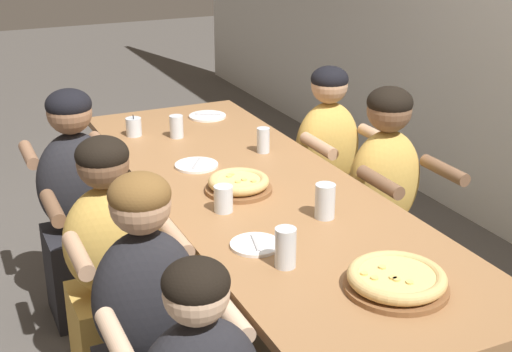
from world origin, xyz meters
TOP-DOWN VIEW (x-y plane):
  - ground_plane at (0.00, 0.00)m, footprint 18.00×18.00m
  - dining_table at (0.00, 0.00)m, footprint 2.65×0.87m
  - pizza_board_main at (0.01, -0.09)m, footprint 0.28×0.28m
  - pizza_board_second at (0.96, 0.04)m, footprint 0.33×0.33m
  - empty_plate_a at (-0.34, -0.14)m, footprint 0.20×0.20m
  - empty_plate_b at (-1.05, 0.18)m, footprint 0.21×0.21m
  - empty_plate_c at (0.50, -0.23)m, footprint 0.18×0.18m
  - cocktail_glass_blue at (-0.90, -0.28)m, footprint 0.08×0.08m
  - drinking_glass_a at (0.17, -0.22)m, footprint 0.08×0.08m
  - drinking_glass_b at (-0.78, -0.09)m, footprint 0.07×0.07m
  - drinking_glass_c at (-0.39, 0.22)m, footprint 0.06×0.06m
  - drinking_glass_d at (0.39, 0.11)m, footprint 0.08×0.08m
  - drinking_glass_e at (0.67, -0.20)m, footprint 0.07×0.07m
  - diner_near_midleft at (-0.57, -0.65)m, footprint 0.51×0.40m
  - diner_near_center at (0.04, -0.65)m, footprint 0.51×0.40m
  - diner_far_midleft at (-0.51, 0.65)m, footprint 0.51×0.40m
  - diner_far_center at (0.02, 0.65)m, footprint 0.51×0.40m
  - diner_near_midright at (0.54, -0.65)m, footprint 0.51×0.40m

SIDE VIEW (x-z plane):
  - ground_plane at x=0.00m, z-range 0.00..0.00m
  - diner_near_center at x=0.04m, z-range -0.04..1.06m
  - diner_far_midleft at x=-0.51m, z-range -0.05..1.08m
  - diner_near_midright at x=0.54m, z-range -0.05..1.09m
  - diner_near_midleft at x=-0.57m, z-range -0.04..1.10m
  - diner_far_center at x=0.02m, z-range -0.04..1.10m
  - dining_table at x=0.00m, z-range 0.31..1.09m
  - empty_plate_b at x=-1.05m, z-range 0.77..0.79m
  - empty_plate_a at x=-0.34m, z-range 0.77..0.79m
  - empty_plate_c at x=0.50m, z-range 0.77..0.79m
  - pizza_board_second at x=0.96m, z-range 0.77..0.84m
  - pizza_board_main at x=0.01m, z-range 0.77..0.84m
  - cocktail_glass_blue at x=-0.90m, z-range 0.76..0.87m
  - drinking_glass_a at x=0.17m, z-range 0.77..0.87m
  - drinking_glass_b at x=-0.78m, z-range 0.77..0.88m
  - drinking_glass_c at x=-0.39m, z-range 0.77..0.89m
  - drinking_glass_d at x=0.39m, z-range 0.77..0.90m
  - drinking_glass_e at x=0.67m, z-range 0.77..0.91m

